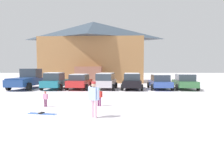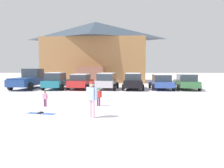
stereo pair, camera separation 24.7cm
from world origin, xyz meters
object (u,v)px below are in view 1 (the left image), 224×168
at_px(parked_black_sedan, 132,81).
at_px(parked_blue_hatchback, 160,82).
at_px(ski_lodge, 93,51).
at_px(parked_red_sedan, 80,81).
at_px(skier_child_in_red_jacket, 99,96).
at_px(pickup_truck, 28,79).
at_px(skier_adult_in_blue_parka, 94,97).
at_px(parked_silver_wagon, 106,81).
at_px(parked_green_coupe, 185,81).
at_px(pair_of_skis, 42,114).
at_px(skier_child_in_pink_snowsuit, 45,98).
at_px(parked_teal_hatchback, 55,81).

bearing_deg(parked_black_sedan, parked_blue_hatchback, 1.01).
relative_size(ski_lodge, parked_black_sedan, 3.42).
bearing_deg(parked_red_sedan, skier_child_in_red_jacket, -74.90).
height_order(pickup_truck, skier_adult_in_blue_parka, pickup_truck).
bearing_deg(parked_silver_wagon, parked_green_coupe, 0.78).
relative_size(parked_green_coupe, skier_child_in_red_jacket, 4.74).
bearing_deg(pair_of_skis, parked_black_sedan, 65.81).
bearing_deg(pair_of_skis, skier_child_in_pink_snowsuit, 102.63).
xyz_separation_m(parked_blue_hatchback, skier_child_in_pink_snowsuit, (-8.84, -10.22, -0.30)).
bearing_deg(pickup_truck, ski_lodge, 63.19).
relative_size(parked_red_sedan, skier_child_in_pink_snowsuit, 4.88).
xyz_separation_m(ski_lodge, parked_green_coupe, (10.66, -12.27, -3.98)).
xyz_separation_m(parked_red_sedan, skier_child_in_pink_snowsuit, (-0.44, -10.19, -0.31)).
relative_size(parked_blue_hatchback, parked_green_coupe, 0.92).
xyz_separation_m(parked_black_sedan, skier_child_in_red_jacket, (-2.78, -9.94, -0.26)).
height_order(pickup_truck, pair_of_skis, pickup_truck).
bearing_deg(pickup_truck, parked_red_sedan, -4.85).
relative_size(parked_green_coupe, pair_of_skis, 3.25).
relative_size(ski_lodge, pickup_truck, 2.85).
height_order(parked_black_sedan, parked_green_coupe, parked_black_sedan).
bearing_deg(parked_teal_hatchback, skier_child_in_red_jacket, -61.88).
bearing_deg(parked_green_coupe, skier_adult_in_blue_parka, -122.64).
bearing_deg(pair_of_skis, parked_silver_wagon, 77.31).
bearing_deg(parked_red_sedan, parked_green_coupe, 0.31).
bearing_deg(parked_blue_hatchback, skier_child_in_red_jacket, -119.75).
bearing_deg(parked_teal_hatchback, skier_adult_in_blue_parka, -67.96).
height_order(parked_silver_wagon, pickup_truck, pickup_truck).
relative_size(parked_black_sedan, skier_child_in_red_jacket, 4.56).
distance_m(skier_child_in_pink_snowsuit, pair_of_skis, 2.09).
xyz_separation_m(parked_red_sedan, skier_child_in_red_jacket, (2.69, -9.97, -0.22)).
distance_m(parked_green_coupe, skier_child_in_pink_snowsuit, 15.36).
xyz_separation_m(skier_child_in_red_jacket, pair_of_skis, (-2.68, -2.21, -0.57)).
bearing_deg(skier_child_in_red_jacket, ski_lodge, 96.01).
height_order(parked_green_coupe, pair_of_skis, parked_green_coupe).
bearing_deg(parked_blue_hatchback, parked_teal_hatchback, -179.43).
xyz_separation_m(parked_red_sedan, pair_of_skis, (0.01, -12.18, -0.79)).
bearing_deg(parked_red_sedan, skier_adult_in_blue_parka, -78.54).
bearing_deg(skier_child_in_red_jacket, pickup_truck, 128.60).
height_order(parked_blue_hatchback, pickup_truck, pickup_truck).
xyz_separation_m(parked_teal_hatchback, pair_of_skis, (2.60, -12.10, -0.85)).
bearing_deg(parked_black_sedan, ski_lodge, 112.53).
bearing_deg(parked_teal_hatchback, skier_child_in_pink_snowsuit, -77.97).
relative_size(pickup_truck, skier_adult_in_blue_parka, 3.44).
xyz_separation_m(ski_lodge, skier_child_in_red_jacket, (2.35, -22.30, -4.22)).
bearing_deg(ski_lodge, pickup_truck, -116.81).
xyz_separation_m(parked_black_sedan, skier_adult_in_blue_parka, (-2.83, -12.98, 0.09)).
bearing_deg(parked_red_sedan, pair_of_skis, -89.97).
height_order(ski_lodge, pickup_truck, ski_lodge).
distance_m(parked_blue_hatchback, pair_of_skis, 14.84).
distance_m(parked_red_sedan, pickup_truck, 5.67).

